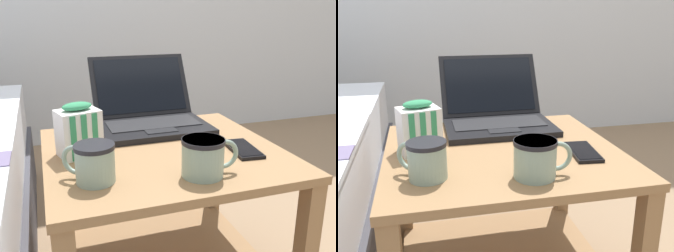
% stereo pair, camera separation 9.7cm
% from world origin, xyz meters
% --- Properties ---
extents(bedside_table, '(0.63, 0.59, 0.50)m').
position_xyz_m(bedside_table, '(0.00, 0.00, 0.32)').
color(bedside_table, '#997047').
rests_on(bedside_table, ground_plane).
extents(laptop, '(0.34, 0.34, 0.21)m').
position_xyz_m(laptop, '(0.03, 0.22, 0.54)').
color(laptop, black).
rests_on(laptop, bedside_table).
extents(mug_front_left, '(0.14, 0.10, 0.09)m').
position_xyz_m(mug_front_left, '(0.04, -0.19, 0.55)').
color(mug_front_left, '#8CA593').
rests_on(mug_front_left, bedside_table).
extents(mug_front_right, '(0.12, 0.10, 0.09)m').
position_xyz_m(mug_front_right, '(-0.21, -0.14, 0.55)').
color(mug_front_right, '#8CA593').
rests_on(mug_front_right, bedside_table).
extents(snack_bag, '(0.12, 0.10, 0.14)m').
position_xyz_m(snack_bag, '(-0.22, 0.03, 0.57)').
color(snack_bag, white).
rests_on(snack_bag, bedside_table).
extents(cell_phone, '(0.08, 0.15, 0.01)m').
position_xyz_m(cell_phone, '(0.20, -0.08, 0.50)').
color(cell_phone, black).
rests_on(cell_phone, bedside_table).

